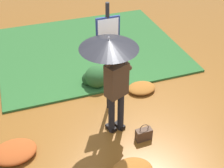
# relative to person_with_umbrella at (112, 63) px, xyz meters

# --- Properties ---
(ground_plane) EXTENTS (18.00, 18.00, 0.00)m
(ground_plane) POSITION_rel_person_with_umbrella_xyz_m (-0.15, 0.00, -1.55)
(ground_plane) COLOR brown
(grass_verge) EXTENTS (4.80, 4.00, 0.05)m
(grass_verge) POSITION_rel_person_with_umbrella_xyz_m (-0.42, -3.19, -1.53)
(grass_verge) COLOR #2D662D
(grass_verge) RESTS_ON ground_plane
(person_with_umbrella) EXTENTS (0.96, 0.96, 2.04)m
(person_with_umbrella) POSITION_rel_person_with_umbrella_xyz_m (0.00, 0.00, 0.00)
(person_with_umbrella) COLOR black
(person_with_umbrella) RESTS_ON ground_plane
(info_sign_post) EXTENTS (0.44, 0.07, 2.30)m
(info_sign_post) POSITION_rel_person_with_umbrella_xyz_m (-0.15, -0.68, -0.11)
(info_sign_post) COLOR black
(info_sign_post) RESTS_ON ground_plane
(handbag) EXTENTS (0.30, 0.15, 0.37)m
(handbag) POSITION_rel_person_with_umbrella_xyz_m (-0.48, 0.40, -1.42)
(handbag) COLOR #4C3323
(handbag) RESTS_ON ground_plane
(shrub_cluster) EXTENTS (0.60, 0.55, 0.49)m
(shrub_cluster) POSITION_rel_person_with_umbrella_xyz_m (-0.12, -1.53, -1.32)
(shrub_cluster) COLOR #285628
(shrub_cluster) RESTS_ON ground_plane
(leaf_pile_by_bench) EXTENTS (0.63, 0.51, 0.14)m
(leaf_pile_by_bench) POSITION_rel_person_with_umbrella_xyz_m (-1.05, -1.00, -1.48)
(leaf_pile_by_bench) COLOR #A86023
(leaf_pile_by_bench) RESTS_ON ground_plane
(leaf_pile_far_path) EXTENTS (0.77, 0.62, 0.17)m
(leaf_pile_far_path) POSITION_rel_person_with_umbrella_xyz_m (1.82, 0.01, -1.47)
(leaf_pile_far_path) COLOR #B74C1E
(leaf_pile_far_path) RESTS_ON ground_plane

